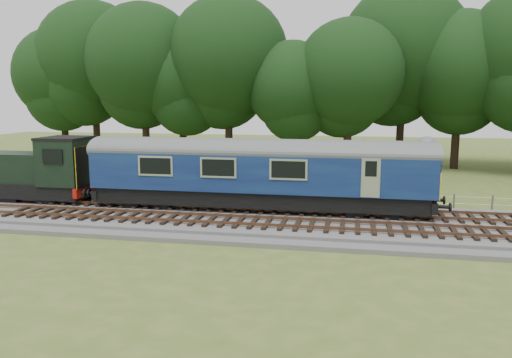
# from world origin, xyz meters

# --- Properties ---
(ground) EXTENTS (120.00, 120.00, 0.00)m
(ground) POSITION_xyz_m (0.00, 0.00, 0.00)
(ground) COLOR #435E22
(ground) RESTS_ON ground
(ballast) EXTENTS (70.00, 7.00, 0.35)m
(ballast) POSITION_xyz_m (0.00, 0.00, 0.17)
(ballast) COLOR #4C4C4F
(ballast) RESTS_ON ground
(track_north) EXTENTS (67.20, 2.40, 0.21)m
(track_north) POSITION_xyz_m (0.00, 1.40, 0.42)
(track_north) COLOR black
(track_north) RESTS_ON ballast
(track_south) EXTENTS (67.20, 2.40, 0.21)m
(track_south) POSITION_xyz_m (0.00, -1.60, 0.42)
(track_south) COLOR black
(track_south) RESTS_ON ballast
(fence) EXTENTS (64.00, 0.12, 1.00)m
(fence) POSITION_xyz_m (0.00, 4.50, 0.00)
(fence) COLOR #6B6054
(fence) RESTS_ON ground
(tree_line) EXTENTS (70.00, 8.00, 18.00)m
(tree_line) POSITION_xyz_m (0.00, 22.00, 0.00)
(tree_line) COLOR black
(tree_line) RESTS_ON ground
(dmu_railcar) EXTENTS (18.05, 2.86, 3.88)m
(dmu_railcar) POSITION_xyz_m (-4.54, 1.40, 2.61)
(dmu_railcar) COLOR black
(dmu_railcar) RESTS_ON ground
(shunter_loco) EXTENTS (8.91, 2.60, 3.38)m
(shunter_loco) POSITION_xyz_m (-18.47, 1.40, 1.97)
(shunter_loco) COLOR black
(shunter_loco) RESTS_ON ground
(worker) EXTENTS (0.80, 0.68, 1.85)m
(worker) POSITION_xyz_m (-14.78, 0.79, 1.27)
(worker) COLOR orange
(worker) RESTS_ON ballast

